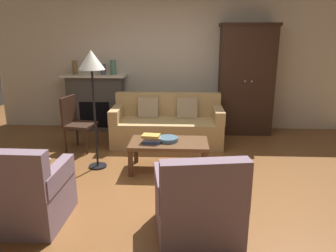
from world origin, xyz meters
The scene contains 16 objects.
ground_plane centered at (0.00, 0.00, 0.00)m, with size 9.60×9.60×0.00m, color brown.
back_wall centered at (0.00, 2.55, 1.40)m, with size 7.20×0.10×2.80m, color silver.
fireplace centered at (-1.55, 2.30, 0.57)m, with size 1.26×0.48×1.12m.
armoire centered at (1.40, 2.22, 1.05)m, with size 1.06×0.57×2.08m.
couch centered at (-0.07, 1.47, 0.32)m, with size 1.93×0.87×0.86m.
coffee_table centered at (0.02, 0.28, 0.37)m, with size 1.10×0.60×0.42m.
fruit_bowl centered at (0.00, 0.30, 0.45)m, with size 0.30×0.30×0.06m, color slate.
book_stack centered at (-0.22, 0.22, 0.48)m, with size 0.27×0.20×0.12m.
mantel_vase_bronze centered at (-1.93, 2.28, 1.25)m, with size 0.11×0.11×0.27m, color olive.
mantel_vase_slate centered at (-1.37, 2.28, 1.22)m, with size 0.10×0.10×0.21m, color #565B66.
mantel_vase_jade centered at (-1.17, 2.28, 1.26)m, with size 0.11×0.11×0.28m, color slate.
armchair_near_left centered at (-1.37, -1.19, 0.32)m, with size 0.79×0.78×0.88m.
armchair_near_right centered at (0.37, -1.32, 0.32)m, with size 0.88×0.88×0.88m.
side_chair_wooden centered at (-1.58, 1.07, 0.51)m, with size 0.52×0.52×0.90m.
floor_lamp centered at (-1.03, 0.31, 1.45)m, with size 0.36×0.36×1.68m.
dog centered at (-1.76, -0.29, 0.25)m, with size 0.47×0.44×0.39m.
Camera 1 is at (0.22, -4.07, 1.87)m, focal length 34.69 mm.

